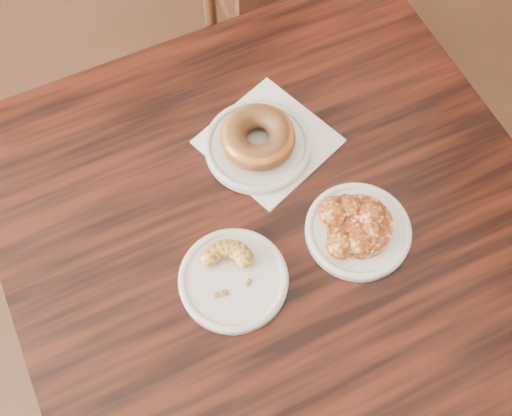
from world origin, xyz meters
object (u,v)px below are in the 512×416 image
object	(u,v)px
glazed_donut	(258,137)
apple_fritter	(360,225)
cafe_table	(275,303)
cruller_fragment	(233,275)

from	to	relation	value
glazed_donut	apple_fritter	xyz separation A→B (m)	(0.10, -0.18, -0.01)
cafe_table	glazed_donut	world-z (taller)	glazed_donut
glazed_donut	apple_fritter	distance (m)	0.21
apple_fritter	cruller_fragment	world-z (taller)	apple_fritter
cafe_table	apple_fritter	bearing A→B (deg)	-30.06
cafe_table	cruller_fragment	size ratio (longest dim) A/B	8.39
cafe_table	glazed_donut	size ratio (longest dim) A/B	6.91
cafe_table	glazed_donut	xyz separation A→B (m)	(0.01, 0.14, 0.41)
cruller_fragment	apple_fritter	bearing A→B (deg)	5.25
apple_fritter	cafe_table	bearing A→B (deg)	157.51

